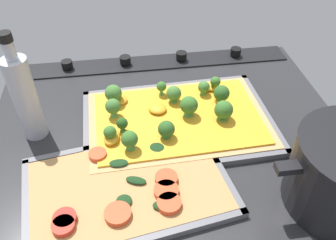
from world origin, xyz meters
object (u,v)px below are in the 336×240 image
(baking_tray_back, at_px, (128,188))
(broccoli_pizza, at_px, (175,116))
(oil_bottle, at_px, (25,97))
(veggie_pizza_back, at_px, (128,188))
(baking_tray_front, at_px, (178,123))

(baking_tray_back, bearing_deg, broccoli_pizza, -123.80)
(baking_tray_back, relative_size, oil_bottle, 1.69)
(broccoli_pizza, relative_size, veggie_pizza_back, 1.06)
(baking_tray_front, distance_m, veggie_pizza_back, 0.20)
(baking_tray_front, relative_size, oil_bottle, 1.77)
(broccoli_pizza, distance_m, veggie_pizza_back, 0.20)
(baking_tray_front, xyz_separation_m, veggie_pizza_back, (0.11, 0.16, 0.01))
(baking_tray_front, xyz_separation_m, broccoli_pizza, (0.01, -0.00, 0.02))
(oil_bottle, bearing_deg, baking_tray_front, 177.44)
(baking_tray_front, bearing_deg, broccoli_pizza, -36.02)
(baking_tray_front, xyz_separation_m, baking_tray_back, (0.11, 0.16, 0.00))
(broccoli_pizza, xyz_separation_m, baking_tray_back, (0.11, 0.16, -0.02))
(broccoli_pizza, height_order, veggie_pizza_back, broccoli_pizza)
(baking_tray_front, relative_size, baking_tray_back, 1.05)
(baking_tray_back, height_order, oil_bottle, oil_bottle)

